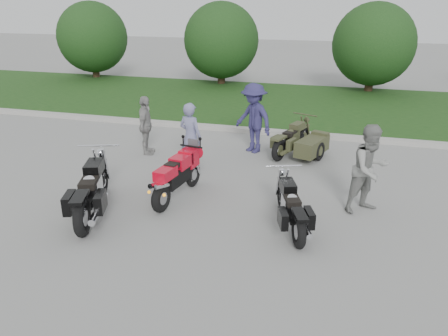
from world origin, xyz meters
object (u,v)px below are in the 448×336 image
(sportbike_red, at_px, (177,175))
(person_grey, at_px, (370,169))
(cruiser_left, at_px, (92,193))
(cruiser_sidecar, at_px, (303,144))
(person_stripe, at_px, (191,137))
(person_back, at_px, (146,126))
(cruiser_right, at_px, (291,209))
(person_denim, at_px, (254,118))

(sportbike_red, relative_size, person_grey, 1.10)
(person_grey, bearing_deg, cruiser_left, 158.04)
(cruiser_sidecar, distance_m, person_stripe, 3.18)
(cruiser_left, relative_size, person_stripe, 1.42)
(person_back, bearing_deg, person_grey, -122.34)
(cruiser_right, bearing_deg, person_grey, 20.96)
(sportbike_red, xyz_separation_m, person_back, (-1.91, 2.57, 0.26))
(person_grey, bearing_deg, cruiser_sidecar, 78.75)
(person_stripe, xyz_separation_m, person_denim, (1.22, 1.79, 0.11))
(sportbike_red, height_order, person_denim, person_denim)
(cruiser_right, height_order, person_stripe, person_stripe)
(sportbike_red, height_order, cruiser_left, cruiser_left)
(person_denim, relative_size, person_back, 1.19)
(person_grey, height_order, person_back, person_grey)
(person_denim, bearing_deg, person_back, -128.13)
(sportbike_red, distance_m, person_denim, 3.69)
(person_stripe, height_order, person_grey, person_grey)
(person_back, bearing_deg, cruiser_sidecar, -91.22)
(cruiser_left, xyz_separation_m, person_back, (-0.57, 3.75, 0.32))
(person_grey, xyz_separation_m, person_denim, (-3.02, 3.02, 0.06))
(cruiser_right, bearing_deg, person_denim, 91.61)
(sportbike_red, height_order, person_back, person_back)
(person_stripe, xyz_separation_m, person_back, (-1.61, 0.81, -0.05))
(cruiser_left, height_order, cruiser_sidecar, cruiser_left)
(sportbike_red, relative_size, person_back, 1.23)
(sportbike_red, height_order, cruiser_sidecar, sportbike_red)
(cruiser_left, bearing_deg, sportbike_red, 22.34)
(person_back, bearing_deg, sportbike_red, -156.50)
(cruiser_left, height_order, person_denim, person_denim)
(cruiser_left, height_order, person_back, person_back)
(sportbike_red, distance_m, person_stripe, 1.81)
(cruiser_right, relative_size, person_denim, 1.04)
(sportbike_red, xyz_separation_m, cruiser_right, (2.56, -0.66, -0.15))
(person_denim, height_order, person_back, person_denim)
(cruiser_sidecar, xyz_separation_m, person_grey, (1.61, -2.93, 0.53))
(sportbike_red, distance_m, cruiser_sidecar, 4.19)
(cruiser_left, relative_size, person_back, 1.50)
(person_back, bearing_deg, cruiser_right, -138.99)
(person_stripe, height_order, person_denim, person_denim)
(cruiser_sidecar, bearing_deg, cruiser_left, -108.69)
(cruiser_right, relative_size, cruiser_sidecar, 0.99)
(cruiser_right, relative_size, person_grey, 1.11)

